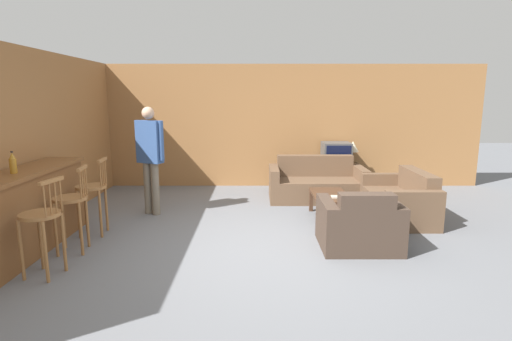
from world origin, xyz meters
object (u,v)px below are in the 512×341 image
(coffee_table, at_px, (330,198))
(book_on_table, at_px, (338,197))
(armchair_near, at_px, (359,226))
(tv, at_px, (336,153))
(bottle, at_px, (12,163))
(table_lamp, at_px, (353,147))
(person_by_window, at_px, (150,154))
(bar_chair_near, at_px, (41,222))
(loveseat_right, at_px, (400,201))
(bar_chair_far, at_px, (92,193))
(couch_far, at_px, (316,184))
(tv_unit, at_px, (335,177))
(bar_chair_mid, at_px, (71,205))

(coffee_table, distance_m, book_on_table, 0.23)
(armchair_near, height_order, tv, tv)
(bottle, relative_size, book_on_table, 1.21)
(table_lamp, bearing_deg, person_by_window, -154.29)
(bottle, bearing_deg, bar_chair_near, -42.66)
(tv, xyz_separation_m, table_lamp, (0.34, 0.00, 0.12))
(armchair_near, xyz_separation_m, coffee_table, (-0.15, 1.23, 0.06))
(loveseat_right, distance_m, tv, 2.20)
(armchair_near, bearing_deg, coffee_table, 97.10)
(bar_chair_far, bearing_deg, couch_far, 29.86)
(book_on_table, bearing_deg, tv_unit, 79.94)
(bar_chair_near, height_order, bar_chair_mid, same)
(armchair_near, height_order, tv_unit, armchair_near)
(tv, bearing_deg, coffee_table, -103.34)
(loveseat_right, relative_size, coffee_table, 1.49)
(coffee_table, bearing_deg, book_on_table, -66.79)
(armchair_near, xyz_separation_m, person_by_window, (-3.05, 1.52, 0.72))
(bar_chair_mid, distance_m, tv, 5.24)
(coffee_table, distance_m, tv_unit, 2.14)
(bar_chair_mid, xyz_separation_m, tv_unit, (3.95, 3.44, -0.33))
(table_lamp, bearing_deg, coffee_table, -111.89)
(tv_unit, bearing_deg, book_on_table, -100.06)
(couch_far, distance_m, table_lamp, 1.34)
(bar_chair_far, distance_m, coffee_table, 3.54)
(table_lamp, relative_size, person_by_window, 0.27)
(bar_chair_near, height_order, table_lamp, bar_chair_near)
(couch_far, xyz_separation_m, loveseat_right, (1.16, -1.22, -0.00))
(person_by_window, bearing_deg, tv_unit, 27.94)
(armchair_near, xyz_separation_m, book_on_table, (-0.07, 1.02, 0.13))
(tv, height_order, book_on_table, tv)
(table_lamp, bearing_deg, loveseat_right, -81.79)
(bar_chair_near, relative_size, bar_chair_far, 1.00)
(book_on_table, bearing_deg, bar_chair_mid, -161.95)
(person_by_window, bearing_deg, loveseat_right, -3.54)
(bar_chair_far, distance_m, tv, 4.84)
(bar_chair_mid, relative_size, bottle, 4.15)
(bar_chair_near, xyz_separation_m, loveseat_right, (4.59, 2.09, -0.32))
(bar_chair_far, bearing_deg, coffee_table, 11.59)
(tv, xyz_separation_m, book_on_table, (-0.41, -2.29, -0.35))
(bottle, distance_m, person_by_window, 2.15)
(loveseat_right, bearing_deg, bar_chair_near, -155.53)
(couch_far, height_order, tv, tv)
(coffee_table, distance_m, bottle, 4.37)
(bar_chair_near, relative_size, couch_far, 0.61)
(bar_chair_far, relative_size, book_on_table, 5.01)
(couch_far, bearing_deg, book_on_table, -85.62)
(loveseat_right, height_order, table_lamp, table_lamp)
(bar_chair_mid, height_order, person_by_window, person_by_window)
(coffee_table, height_order, tv_unit, tv_unit)
(bar_chair_mid, height_order, bottle, bottle)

